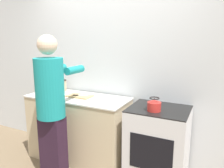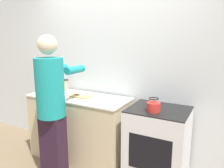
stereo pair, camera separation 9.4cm
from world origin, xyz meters
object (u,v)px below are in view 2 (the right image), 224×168
(canister_jar, at_px, (64,85))
(person, at_px, (52,104))
(oven, at_px, (157,146))
(cutting_board, at_px, (81,96))
(kettle, at_px, (154,106))
(bowl_prep, at_px, (51,92))
(knife, at_px, (81,95))

(canister_jar, bearing_deg, person, -59.78)
(oven, distance_m, person, 1.35)
(cutting_board, bearing_deg, oven, -0.93)
(kettle, distance_m, bowl_prep, 1.54)
(bowl_prep, bearing_deg, canister_jar, 85.30)
(oven, distance_m, bowl_prep, 1.65)
(person, xyz_separation_m, knife, (0.02, 0.55, -0.01))
(bowl_prep, bearing_deg, knife, 13.23)
(cutting_board, relative_size, bowl_prep, 2.03)
(kettle, bearing_deg, canister_jar, 169.00)
(knife, height_order, canister_jar, canister_jar)
(oven, height_order, knife, knife)
(cutting_board, xyz_separation_m, canister_jar, (-0.43, 0.17, 0.08))
(knife, distance_m, kettle, 1.09)
(oven, distance_m, kettle, 0.54)
(knife, distance_m, canister_jar, 0.47)
(knife, xyz_separation_m, canister_jar, (-0.43, 0.17, 0.07))
(person, bearing_deg, canister_jar, 120.22)
(cutting_board, xyz_separation_m, bowl_prep, (-0.45, -0.11, 0.02))
(knife, height_order, kettle, kettle)
(oven, height_order, bowl_prep, bowl_prep)
(cutting_board, bearing_deg, canister_jar, 158.99)
(oven, bearing_deg, cutting_board, 179.07)
(oven, distance_m, cutting_board, 1.22)
(person, xyz_separation_m, canister_jar, (-0.42, 0.72, 0.06))
(knife, relative_size, canister_jar, 1.16)
(oven, relative_size, knife, 4.66)
(cutting_board, distance_m, kettle, 1.10)
(knife, bearing_deg, canister_jar, 135.47)
(oven, xyz_separation_m, canister_jar, (-1.55, 0.18, 0.56))
(knife, bearing_deg, kettle, -30.42)
(kettle, bearing_deg, oven, 74.67)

